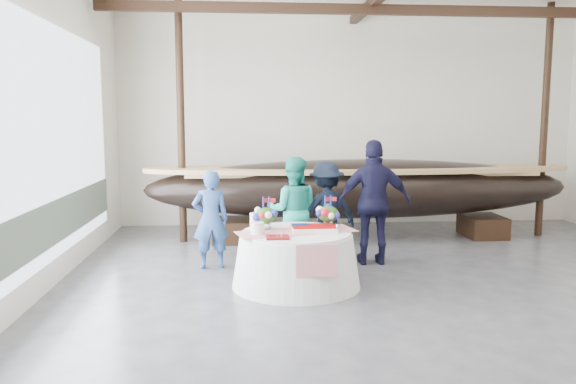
{
  "coord_description": "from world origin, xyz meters",
  "views": [
    {
      "loc": [
        -2.37,
        -6.22,
        2.3
      ],
      "look_at": [
        -1.64,
        2.73,
        1.13
      ],
      "focal_mm": 35.0,
      "sensor_mm": 36.0,
      "label": 1
    }
  ],
  "objects": [
    {
      "name": "banquet_table",
      "position": [
        -1.64,
        1.33,
        0.38
      ],
      "size": [
        1.78,
        1.78,
        0.76
      ],
      "color": "silver",
      "rests_on": "ground"
    },
    {
      "name": "guest_man_right",
      "position": [
        -0.29,
        2.44,
        0.99
      ],
      "size": [
        1.19,
        0.56,
        1.98
      ],
      "primitive_type": "imported",
      "rotation": [
        0.0,
        0.0,
        3.08
      ],
      "color": "black",
      "rests_on": "ground"
    },
    {
      "name": "longboat_display",
      "position": [
        -0.12,
        4.34,
        0.98
      ],
      "size": [
        8.22,
        1.64,
        1.54
      ],
      "color": "black",
      "rests_on": "ground"
    },
    {
      "name": "tabletop_items",
      "position": [
        -1.64,
        1.48,
        0.91
      ],
      "size": [
        1.73,
        1.01,
        0.4
      ],
      "color": "red",
      "rests_on": "banquet_table"
    },
    {
      "name": "wall_back",
      "position": [
        0.0,
        6.0,
        2.25
      ],
      "size": [
        10.0,
        0.02,
        4.5
      ],
      "primitive_type": "cube",
      "color": "silver",
      "rests_on": "ground"
    },
    {
      "name": "guest_man_left",
      "position": [
        -1.02,
        2.74,
        0.81
      ],
      "size": [
        1.17,
        0.87,
        1.62
      ],
      "primitive_type": "imported",
      "rotation": [
        0.0,
        0.0,
        3.42
      ],
      "color": "black",
      "rests_on": "ground"
    },
    {
      "name": "open_bay",
      "position": [
        -4.95,
        1.0,
        1.83
      ],
      "size": [
        0.03,
        7.0,
        3.2
      ],
      "color": "silver",
      "rests_on": "ground"
    },
    {
      "name": "guest_woman_blue",
      "position": [
        -2.87,
        2.38,
        0.77
      ],
      "size": [
        0.61,
        0.45,
        1.53
      ],
      "primitive_type": "imported",
      "rotation": [
        0.0,
        0.0,
        3.3
      ],
      "color": "#294986",
      "rests_on": "ground"
    },
    {
      "name": "floor",
      "position": [
        0.0,
        0.0,
        0.0
      ],
      "size": [
        10.0,
        12.0,
        0.01
      ],
      "primitive_type": "cube",
      "color": "#3D3D42",
      "rests_on": "ground"
    },
    {
      "name": "guest_woman_teal",
      "position": [
        -1.58,
        2.53,
        0.86
      ],
      "size": [
        0.91,
        0.74,
        1.72
      ],
      "primitive_type": "imported",
      "rotation": [
        0.0,
        0.0,
        3.02
      ],
      "color": "teal",
      "rests_on": "ground"
    }
  ]
}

